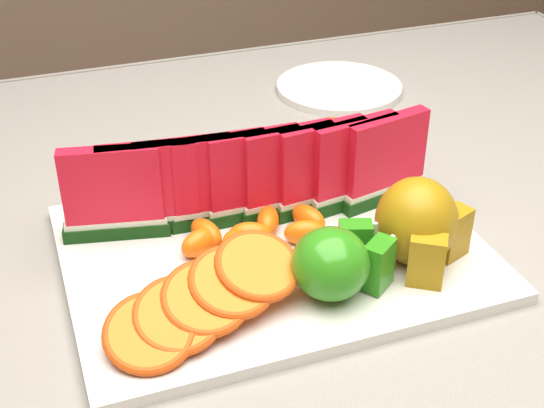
{
  "coord_description": "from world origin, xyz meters",
  "views": [
    {
      "loc": [
        -0.16,
        -0.61,
        1.2
      ],
      "look_at": [
        0.05,
        -0.02,
        0.81
      ],
      "focal_mm": 50.0,
      "sensor_mm": 36.0,
      "label": 1
    }
  ],
  "objects": [
    {
      "name": "orange_fan_back",
      "position": [
        0.06,
        0.09,
        0.79
      ],
      "size": [
        0.34,
        0.11,
        0.05
      ],
      "color": "#D44314",
      "rests_on": "platter"
    },
    {
      "name": "orange_fan_front",
      "position": [
        -0.05,
        -0.12,
        0.8
      ],
      "size": [
        0.2,
        0.12,
        0.05
      ],
      "color": "#D44314",
      "rests_on": "platter"
    },
    {
      "name": "watermelon_row",
      "position": [
        0.05,
        0.02,
        0.82
      ],
      "size": [
        0.39,
        0.07,
        0.1
      ],
      "color": "#0B340F",
      "rests_on": "platter"
    },
    {
      "name": "table",
      "position": [
        0.0,
        0.0,
        0.65
      ],
      "size": [
        1.4,
        0.9,
        0.75
      ],
      "color": "#4E301F",
      "rests_on": "ground"
    },
    {
      "name": "tangerine_segments",
      "position": [
        0.03,
        -0.02,
        0.78
      ],
      "size": [
        0.16,
        0.08,
        0.03
      ],
      "color": "orange",
      "rests_on": "platter"
    },
    {
      "name": "tablecloth",
      "position": [
        0.0,
        0.0,
        0.72
      ],
      "size": [
        1.53,
        1.03,
        0.2
      ],
      "color": "slate",
      "rests_on": "table"
    },
    {
      "name": "pear_cluster",
      "position": [
        0.17,
        -0.1,
        0.81
      ],
      "size": [
        0.1,
        0.1,
        0.09
      ],
      "color": "#A99412",
      "rests_on": "platter"
    },
    {
      "name": "apple_cluster",
      "position": [
        0.07,
        -0.12,
        0.8
      ],
      "size": [
        0.1,
        0.09,
        0.06
      ],
      "color": "#3C8E15",
      "rests_on": "platter"
    },
    {
      "name": "platter",
      "position": [
        0.05,
        -0.04,
        0.76
      ],
      "size": [
        0.4,
        0.3,
        0.01
      ],
      "color": "silver",
      "rests_on": "tablecloth"
    },
    {
      "name": "side_plate",
      "position": [
        0.27,
        0.31,
        0.76
      ],
      "size": [
        0.23,
        0.23,
        0.01
      ],
      "color": "silver",
      "rests_on": "tablecloth"
    }
  ]
}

